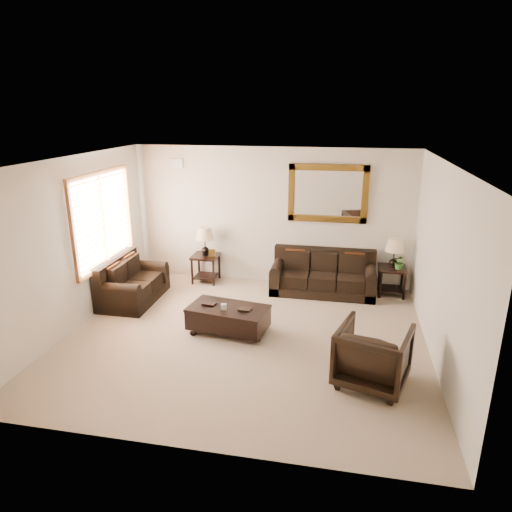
% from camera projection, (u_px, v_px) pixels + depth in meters
% --- Properties ---
extents(room, '(5.51, 5.01, 2.71)m').
position_uv_depth(room, '(243.00, 254.00, 6.67)').
color(room, tan).
rests_on(room, ground).
extents(window, '(0.07, 1.96, 1.66)m').
position_uv_depth(window, '(104.00, 219.00, 7.94)').
color(window, white).
rests_on(window, room).
extents(mirror, '(1.50, 0.06, 1.10)m').
position_uv_depth(mirror, '(328.00, 194.00, 8.61)').
color(mirror, '#4B300F').
rests_on(mirror, room).
extents(air_vent, '(0.25, 0.02, 0.18)m').
position_uv_depth(air_vent, '(177.00, 163.00, 9.02)').
color(air_vent, '#999999').
rests_on(air_vent, room).
extents(sofa, '(1.96, 0.85, 0.80)m').
position_uv_depth(sofa, '(323.00, 277.00, 8.76)').
color(sofa, black).
rests_on(sofa, room).
extents(loveseat, '(0.85, 1.43, 0.80)m').
position_uv_depth(loveseat, '(131.00, 285.00, 8.37)').
color(loveseat, black).
rests_on(loveseat, room).
extents(end_table_left, '(0.52, 0.52, 1.14)m').
position_uv_depth(end_table_left, '(205.00, 247.00, 9.14)').
color(end_table_left, black).
rests_on(end_table_left, room).
extents(end_table_right, '(0.50, 0.50, 1.11)m').
position_uv_depth(end_table_right, '(394.00, 258.00, 8.49)').
color(end_table_right, black).
rests_on(end_table_right, room).
extents(coffee_table, '(1.32, 0.85, 0.52)m').
position_uv_depth(coffee_table, '(228.00, 316.00, 7.19)').
color(coffee_table, black).
rests_on(coffee_table, room).
extents(armchair, '(1.05, 1.01, 0.87)m').
position_uv_depth(armchair, '(373.00, 353.00, 5.77)').
color(armchair, black).
rests_on(armchair, floor).
extents(potted_plant, '(0.35, 0.37, 0.23)m').
position_uv_depth(potted_plant, '(400.00, 263.00, 8.40)').
color(potted_plant, '#2E5B1F').
rests_on(potted_plant, end_table_right).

